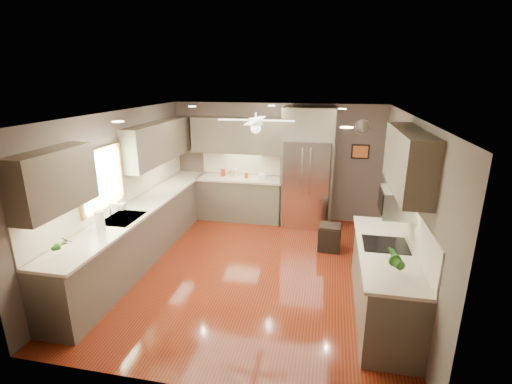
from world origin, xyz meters
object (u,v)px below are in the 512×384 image
(microwave, at_px, (398,202))
(paper_towel, at_px, (100,221))
(canister_a, at_px, (223,172))
(canister_b, at_px, (230,174))
(stool, at_px, (330,237))
(potted_plant_left, at_px, (62,244))
(refrigerator, at_px, (307,170))
(canister_c, at_px, (236,173))
(potted_plant_right, at_px, (395,259))
(bowl, at_px, (263,178))
(soap_bottle, at_px, (123,206))
(canister_d, at_px, (246,175))

(microwave, bearing_deg, paper_towel, -173.57)
(canister_a, height_order, canister_b, canister_a)
(canister_b, xyz_separation_m, stool, (2.18, -1.22, -0.77))
(potted_plant_left, distance_m, refrigerator, 4.75)
(canister_b, distance_m, canister_c, 0.12)
(canister_b, bearing_deg, potted_plant_right, -51.79)
(bowl, relative_size, stool, 0.47)
(canister_b, distance_m, potted_plant_right, 4.63)
(canister_b, relative_size, refrigerator, 0.05)
(refrigerator, bearing_deg, potted_plant_right, -71.31)
(refrigerator, distance_m, microwave, 3.03)
(canister_b, height_order, soap_bottle, soap_bottle)
(canister_d, xyz_separation_m, stool, (1.82, -1.19, -0.76))
(canister_c, relative_size, microwave, 0.31)
(soap_bottle, distance_m, stool, 3.60)
(canister_d, distance_m, paper_towel, 3.47)
(stool, relative_size, paper_towel, 1.49)
(refrigerator, bearing_deg, soap_bottle, -139.09)
(bowl, bearing_deg, canister_b, 176.71)
(paper_towel, bearing_deg, bowl, 61.40)
(stool, bearing_deg, potted_plant_right, -74.12)
(canister_c, distance_m, potted_plant_right, 4.56)
(potted_plant_right, xyz_separation_m, paper_towel, (-3.88, 0.42, -0.02))
(canister_c, distance_m, stool, 2.52)
(canister_a, relative_size, canister_b, 1.25)
(canister_a, height_order, stool, canister_a)
(potted_plant_left, bearing_deg, canister_a, 78.33)
(canister_a, bearing_deg, canister_c, -4.26)
(microwave, bearing_deg, refrigerator, 116.09)
(canister_d, height_order, stool, canister_d)
(soap_bottle, distance_m, refrigerator, 3.66)
(canister_a, distance_m, soap_bottle, 2.66)
(canister_a, relative_size, canister_d, 1.43)
(paper_towel, bearing_deg, stool, 32.05)
(potted_plant_left, height_order, paper_towel, paper_towel)
(stool, bearing_deg, bowl, 141.01)
(canister_b, distance_m, stool, 2.61)
(soap_bottle, bearing_deg, stool, 20.63)
(soap_bottle, relative_size, potted_plant_right, 0.61)
(stool, bearing_deg, refrigerator, 114.25)
(canister_d, xyz_separation_m, soap_bottle, (-1.47, -2.43, 0.04))
(canister_c, xyz_separation_m, potted_plant_right, (2.74, -3.65, 0.08))
(soap_bottle, bearing_deg, potted_plant_right, -16.52)
(paper_towel, bearing_deg, soap_bottle, 97.29)
(bowl, bearing_deg, stool, -38.99)
(canister_b, bearing_deg, potted_plant_left, -104.14)
(canister_a, bearing_deg, potted_plant_right, -50.37)
(canister_b, relative_size, canister_d, 1.15)
(stool, height_order, paper_towel, paper_towel)
(canister_d, bearing_deg, paper_towel, -113.36)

